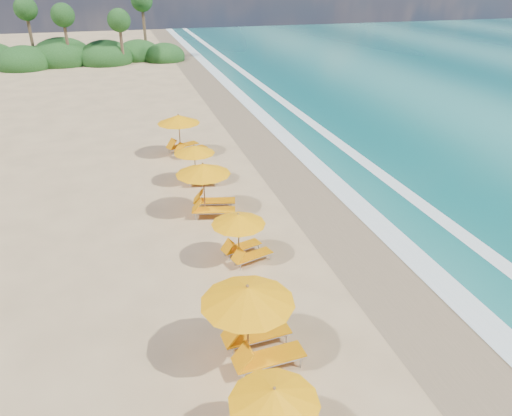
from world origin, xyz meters
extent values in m
plane|color=tan|center=(0.00, 0.00, 0.00)|extent=(160.00, 160.00, 0.00)
cube|color=#8A7152|center=(4.00, 0.00, 0.01)|extent=(4.00, 160.00, 0.01)
cube|color=white|center=(5.50, 0.00, 0.03)|extent=(1.20, 160.00, 0.01)
cube|color=white|center=(8.50, 0.00, 0.02)|extent=(0.80, 160.00, 0.01)
cone|color=#FF9C05|center=(-2.51, -10.29, 1.86)|extent=(2.73, 2.73, 0.41)
sphere|color=olive|center=(-2.51, -10.29, 2.08)|extent=(0.07, 0.07, 0.07)
cylinder|color=olive|center=(-2.29, -7.23, 1.28)|extent=(0.06, 0.06, 2.57)
cone|color=#FF9C05|center=(-2.29, -7.23, 2.35)|extent=(2.83, 2.83, 0.52)
sphere|color=olive|center=(-2.29, -7.23, 2.64)|extent=(0.09, 0.09, 0.09)
cylinder|color=olive|center=(-1.25, -1.97, 1.01)|extent=(0.05, 0.05, 2.02)
cone|color=#FF9C05|center=(-1.25, -1.97, 1.85)|extent=(2.59, 2.59, 0.41)
sphere|color=olive|center=(-1.25, -1.97, 2.07)|extent=(0.07, 0.07, 0.07)
cylinder|color=olive|center=(-1.78, 2.47, 1.21)|extent=(0.06, 0.06, 2.43)
cone|color=#FF9C05|center=(-1.78, 2.47, 2.22)|extent=(3.00, 3.00, 0.49)
sphere|color=olive|center=(-1.78, 2.47, 2.49)|extent=(0.09, 0.09, 0.09)
cylinder|color=olive|center=(-1.60, 6.08, 1.04)|extent=(0.05, 0.05, 2.08)
cone|color=#FF9C05|center=(-1.60, 6.08, 1.90)|extent=(2.45, 2.45, 0.42)
sphere|color=olive|center=(-1.60, 6.08, 2.13)|extent=(0.07, 0.07, 0.07)
cylinder|color=olive|center=(-1.78, 10.60, 1.24)|extent=(0.06, 0.06, 2.48)
cone|color=#FF9C05|center=(-1.78, 10.60, 2.27)|extent=(3.33, 3.33, 0.50)
sphere|color=olive|center=(-1.78, 10.60, 2.55)|extent=(0.09, 0.09, 0.09)
ellipsoid|color=#163D14|center=(-6.00, 45.00, 0.62)|extent=(6.40, 6.40, 4.16)
ellipsoid|color=#163D14|center=(-11.00, 46.00, 0.70)|extent=(7.20, 7.20, 4.68)
ellipsoid|color=#163D14|center=(-15.00, 44.00, 0.58)|extent=(6.00, 6.00, 3.90)
ellipsoid|color=#163D14|center=(-2.00, 47.00, 0.55)|extent=(5.60, 5.60, 3.64)
ellipsoid|color=#163D14|center=(1.00, 45.00, 0.49)|extent=(5.00, 5.00, 3.25)
cylinder|color=brown|center=(-4.00, 43.00, 2.50)|extent=(0.36, 0.36, 5.00)
sphere|color=#163D14|center=(-4.00, 43.00, 5.00)|extent=(2.60, 2.60, 2.60)
cylinder|color=brown|center=(-10.00, 44.00, 2.80)|extent=(0.36, 0.36, 5.60)
sphere|color=#163D14|center=(-10.00, 44.00, 5.60)|extent=(2.60, 2.60, 2.60)
cylinder|color=brown|center=(-14.00, 46.00, 3.10)|extent=(0.36, 0.36, 6.20)
sphere|color=#163D14|center=(-14.00, 46.00, 6.20)|extent=(2.60, 2.60, 2.60)
cylinder|color=brown|center=(-1.00, 47.00, 3.40)|extent=(0.36, 0.36, 6.80)
sphere|color=#163D14|center=(-1.00, 47.00, 6.80)|extent=(2.60, 2.60, 2.60)
camera|label=1|loc=(-4.98, -17.52, 10.28)|focal=33.79mm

